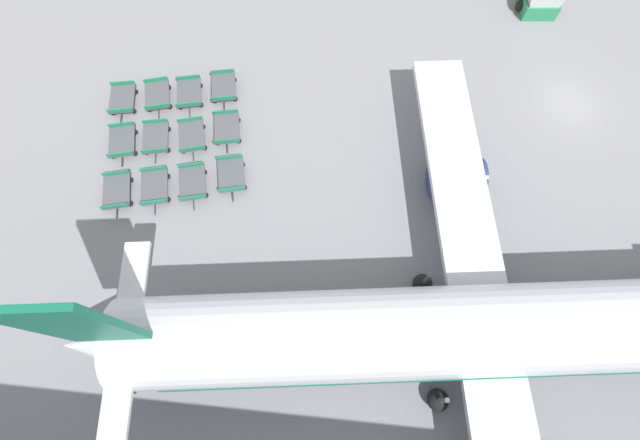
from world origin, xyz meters
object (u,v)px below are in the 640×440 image
Objects in this scene: baggage_dolly_row_mid_a_col_b at (156,138)px; baggage_dolly_row_mid_b_col_a at (189,93)px; baggage_dolly_row_mid_b_col_c at (193,183)px; baggage_dolly_row_far_col_a at (224,87)px; baggage_dolly_row_mid_b_col_b at (192,136)px; baggage_dolly_row_near_col_a at (123,99)px; baggage_dolly_row_far_col_c at (231,175)px; baggage_dolly_row_mid_a_col_c at (155,187)px; baggage_dolly_row_mid_a_col_a at (158,96)px; airplane at (511,329)px; baggage_dolly_row_far_col_b at (227,129)px; baggage_dolly_row_near_col_c at (117,192)px; baggage_dolly_row_near_col_b at (122,142)px.

baggage_dolly_row_mid_a_col_b is 4.09m from baggage_dolly_row_mid_b_col_a.
baggage_dolly_row_far_col_a is (-7.64, 0.61, 0.00)m from baggage_dolly_row_mid_b_col_c.
baggage_dolly_row_mid_b_col_b is at bearing -167.23° from baggage_dolly_row_mid_b_col_c.
baggage_dolly_row_near_col_a is 1.00× the size of baggage_dolly_row_far_col_c.
baggage_dolly_row_far_col_c is (-1.33, 4.67, 0.00)m from baggage_dolly_row_mid_a_col_c.
baggage_dolly_row_mid_b_col_c is (-0.53, 2.32, 0.00)m from baggage_dolly_row_mid_a_col_c.
baggage_dolly_row_mid_b_col_c is at bearing -4.54° from baggage_dolly_row_far_col_a.
baggage_dolly_row_far_col_a is (-1.14, 4.46, 0.00)m from baggage_dolly_row_mid_a_col_a.
baggage_dolly_row_far_col_a is (-15.44, -17.64, -2.85)m from airplane.
baggage_dolly_row_mid_a_col_c is 6.09m from baggage_dolly_row_far_col_b.
baggage_dolly_row_mid_a_col_a is at bearing -75.69° from baggage_dolly_row_far_col_a.
baggage_dolly_row_near_col_a is 5.97m from baggage_dolly_row_mid_b_col_b.
baggage_dolly_row_mid_b_col_b is at bearing -130.17° from baggage_dolly_row_far_col_c.
baggage_dolly_row_mid_a_col_a and baggage_dolly_row_mid_b_col_b have the same top height.
baggage_dolly_row_mid_a_col_b is (-10.87, -21.38, -2.85)m from airplane.
airplane reaches higher than baggage_dolly_row_mid_a_col_b.
baggage_dolly_row_near_col_c is (6.99, 1.58, 0.00)m from baggage_dolly_row_near_col_a.
baggage_dolly_row_near_col_b is 4.16m from baggage_dolly_row_mid_a_col_a.
baggage_dolly_row_mid_a_col_c is 8.67m from baggage_dolly_row_far_col_a.
baggage_dolly_row_mid_a_col_a is 7.19m from baggage_dolly_row_mid_a_col_c.
baggage_dolly_row_near_col_c is 7.21m from baggage_dolly_row_far_col_c.
baggage_dolly_row_mid_a_col_b is (3.43, 0.72, 0.00)m from baggage_dolly_row_mid_a_col_a.
baggage_dolly_row_far_col_b is at bearing -165.34° from baggage_dolly_row_far_col_c.
baggage_dolly_row_mid_b_col_c is at bearing 46.13° from baggage_dolly_row_near_col_a.
baggage_dolly_row_mid_a_col_c is (-0.51, 2.30, 0.00)m from baggage_dolly_row_near_col_c.
baggage_dolly_row_far_col_b is at bearing -125.66° from airplane.
baggage_dolly_row_mid_b_col_c is at bearing 13.82° from baggage_dolly_row_mid_b_col_a.
baggage_dolly_row_mid_b_col_a is at bearing -165.14° from baggage_dolly_row_mid_b_col_b.
baggage_dolly_row_near_col_b and baggage_dolly_row_mid_a_col_b have the same top height.
baggage_dolly_row_mid_a_col_c is 1.00× the size of baggage_dolly_row_far_col_b.
baggage_dolly_row_far_col_c is at bearing 67.54° from baggage_dolly_row_mid_a_col_b.
baggage_dolly_row_near_col_a is at bearing -133.33° from baggage_dolly_row_mid_a_col_b.
baggage_dolly_row_mid_b_col_a is 7.10m from baggage_dolly_row_mid_b_col_c.
baggage_dolly_row_mid_b_col_c is at bearing -71.23° from baggage_dolly_row_far_col_c.
baggage_dolly_row_mid_b_col_a is at bearing -126.39° from airplane.
baggage_dolly_row_mid_a_col_b is at bearing -134.39° from baggage_dolly_row_mid_b_col_c.
baggage_dolly_row_near_col_b is 7.85m from baggage_dolly_row_far_col_c.
airplane reaches higher than baggage_dolly_row_mid_a_col_c.
baggage_dolly_row_far_col_b is 1.00× the size of baggage_dolly_row_far_col_c.
baggage_dolly_row_near_col_b is 1.00× the size of baggage_dolly_row_near_col_c.
baggage_dolly_row_near_col_b is 4.58m from baggage_dolly_row_mid_b_col_b.
baggage_dolly_row_near_col_c is at bearing -48.91° from baggage_dolly_row_far_col_b.
airplane reaches higher than baggage_dolly_row_far_col_a.
baggage_dolly_row_mid_a_col_a is 1.00× the size of baggage_dolly_row_mid_b_col_b.
baggage_dolly_row_near_col_b and baggage_dolly_row_mid_a_col_a have the same top height.
baggage_dolly_row_near_col_b is 7.75m from baggage_dolly_row_far_col_a.
baggage_dolly_row_near_col_c and baggage_dolly_row_mid_b_col_c have the same top height.
baggage_dolly_row_mid_b_col_b is at bearing 45.17° from baggage_dolly_row_mid_a_col_a.
baggage_dolly_row_mid_b_col_c is 2.49m from baggage_dolly_row_far_col_c.
baggage_dolly_row_mid_b_col_b is 1.00× the size of baggage_dolly_row_far_col_b.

